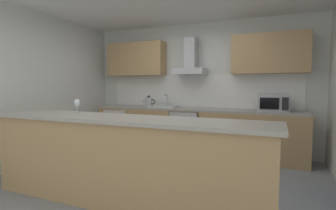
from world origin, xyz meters
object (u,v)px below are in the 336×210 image
object	(u,v)px
microwave	(273,103)
range_hood	(190,63)
oven	(188,130)
refrigerator	(122,127)
kettle	(149,102)
sink	(165,106)
wine_glass	(77,104)

from	to	relation	value
microwave	range_hood	distance (m)	1.72
oven	microwave	xyz separation A→B (m)	(1.55, -0.03, 0.59)
refrigerator	oven	bearing A→B (deg)	0.10
microwave	kettle	bearing A→B (deg)	-179.86
oven	refrigerator	size ratio (longest dim) A/B	0.94
oven	range_hood	bearing A→B (deg)	90.00
refrigerator	microwave	distance (m)	3.14
sink	kettle	xyz separation A→B (m)	(-0.35, -0.04, 0.08)
microwave	wine_glass	world-z (taller)	microwave
refrigerator	sink	bearing A→B (deg)	0.76
refrigerator	kettle	world-z (taller)	kettle
oven	refrigerator	xyz separation A→B (m)	(-1.52, -0.00, -0.03)
kettle	range_hood	size ratio (longest dim) A/B	0.40
microwave	kettle	distance (m)	2.39
kettle	range_hood	xyz separation A→B (m)	(0.84, 0.16, 0.78)
oven	kettle	world-z (taller)	kettle
refrigerator	wine_glass	xyz separation A→B (m)	(0.82, -2.27, 0.70)
microwave	range_hood	bearing A→B (deg)	174.20
microwave	sink	world-z (taller)	microwave
sink	wine_glass	size ratio (longest dim) A/B	2.81
refrigerator	kettle	bearing A→B (deg)	-2.60
sink	wine_glass	world-z (taller)	wine_glass
refrigerator	sink	world-z (taller)	sink
oven	kettle	bearing A→B (deg)	-177.71
microwave	sink	distance (m)	2.05
oven	kettle	distance (m)	1.00
refrigerator	kettle	distance (m)	0.90
kettle	wine_glass	xyz separation A→B (m)	(0.14, -2.24, 0.12)
oven	sink	size ratio (longest dim) A/B	1.60
oven	refrigerator	distance (m)	1.52
microwave	kettle	xyz separation A→B (m)	(-2.39, -0.01, -0.04)
refrigerator	range_hood	size ratio (longest dim) A/B	1.18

